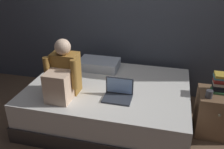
{
  "coord_description": "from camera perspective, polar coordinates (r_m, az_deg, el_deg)",
  "views": [
    {
      "loc": [
        0.5,
        -2.34,
        1.96
      ],
      "look_at": [
        -0.11,
        0.1,
        0.75
      ],
      "focal_mm": 39.64,
      "sensor_mm": 36.0,
      "label": 1
    }
  ],
  "objects": [
    {
      "name": "mug",
      "position": [
        2.95,
        21.5,
        -4.22
      ],
      "size": [
        0.08,
        0.08,
        0.09
      ],
      "primitive_type": "cylinder",
      "color": "#3D3D42",
      "rests_on": "nightstand"
    },
    {
      "name": "bed",
      "position": [
        3.22,
        -0.68,
        -6.37
      ],
      "size": [
        2.0,
        1.5,
        0.5
      ],
      "color": "#332D2B",
      "rests_on": "ground_plane"
    },
    {
      "name": "nightstand",
      "position": [
        3.23,
        22.71,
        -8.16
      ],
      "size": [
        0.44,
        0.46,
        0.53
      ],
      "color": "brown",
      "rests_on": "ground_plane"
    },
    {
      "name": "pillow",
      "position": [
        3.52,
        -3.05,
        2.36
      ],
      "size": [
        0.56,
        0.36,
        0.13
      ],
      "primitive_type": "cube",
      "color": "silver",
      "rests_on": "bed"
    },
    {
      "name": "ground_plane",
      "position": [
        3.09,
        1.58,
        -13.59
      ],
      "size": [
        8.0,
        8.0,
        0.0
      ],
      "primitive_type": "plane",
      "color": "brown"
    },
    {
      "name": "book_stack",
      "position": [
        3.1,
        24.12,
        -1.8
      ],
      "size": [
        0.23,
        0.17,
        0.23
      ],
      "color": "#387042",
      "rests_on": "nightstand"
    },
    {
      "name": "person_sitting",
      "position": [
        2.83,
        -11.28,
        -0.17
      ],
      "size": [
        0.39,
        0.44,
        0.66
      ],
      "color": "olive",
      "rests_on": "bed"
    },
    {
      "name": "wall_back",
      "position": [
        3.62,
        6.18,
        15.95
      ],
      "size": [
        5.6,
        0.1,
        2.7
      ],
      "primitive_type": "cube",
      "color": "#424751",
      "rests_on": "ground_plane"
    },
    {
      "name": "laptop",
      "position": [
        2.8,
        1.42,
        -4.39
      ],
      "size": [
        0.32,
        0.23,
        0.22
      ],
      "color": "#333842",
      "rests_on": "bed"
    }
  ]
}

